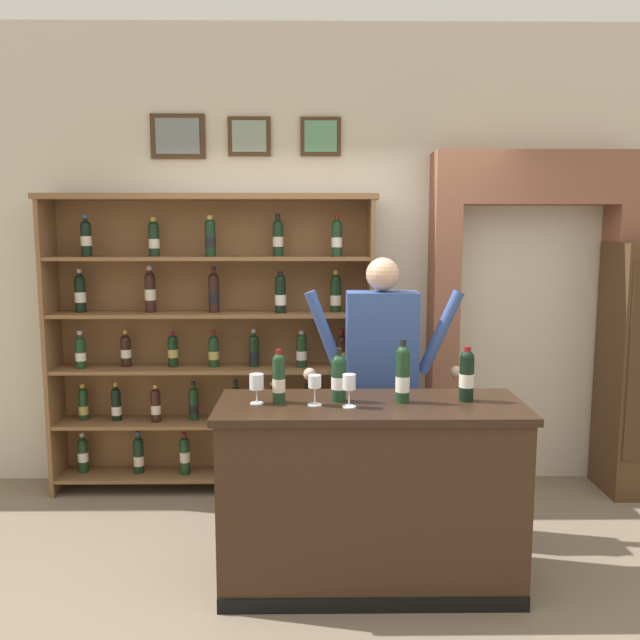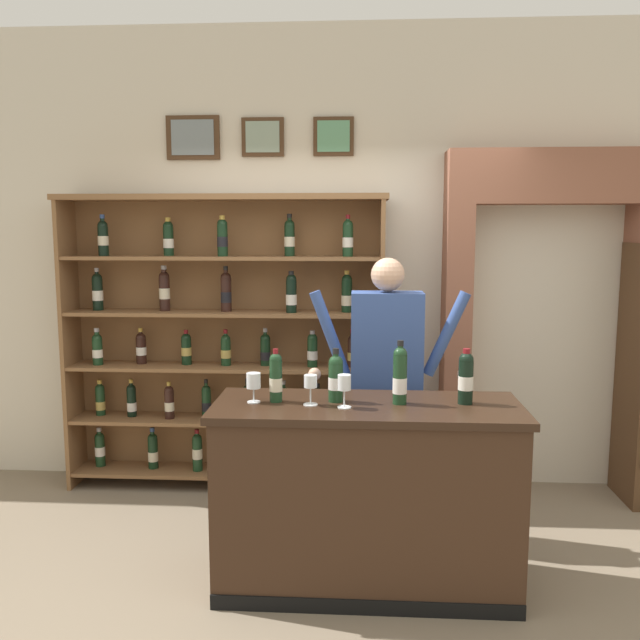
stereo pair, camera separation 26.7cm
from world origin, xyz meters
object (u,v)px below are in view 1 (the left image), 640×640
Objects in this scene: tasting_counter at (370,494)px; wine_shelf at (213,338)px; tasting_bottle_rosso at (279,378)px; tasting_bottle_grappa at (339,377)px; wine_glass_center at (349,384)px; tasting_bottle_riserva at (403,374)px; tasting_bottle_bianco at (467,375)px; shopkeeper at (382,364)px; wine_glass_left at (315,384)px; wine_glass_right at (257,384)px.

wine_shelf is at bearing 127.23° from tasting_counter.
tasting_bottle_rosso is 0.32m from tasting_bottle_grappa.
wine_glass_center is at bearing -68.19° from tasting_bottle_grappa.
tasting_bottle_bianco is at bearing 3.94° from tasting_bottle_riserva.
shopkeeper is 0.72m from tasting_bottle_bianco.
tasting_bottle_rosso is 0.65m from tasting_bottle_riserva.
wine_glass_center is at bearing -161.45° from tasting_bottle_riserva.
tasting_bottle_rosso is at bearing 179.77° from tasting_bottle_riserva.
tasting_bottle_riserva is (1.19, -1.33, 0.03)m from wine_shelf.
wine_shelf is 1.69m from wine_glass_center.
tasting_bottle_grappa is 0.15m from wine_glass_left.
wine_glass_left is at bearing 166.60° from wine_glass_center.
shopkeeper is 10.07× the size of wine_glass_center.
tasting_bottle_riserva is at bearing -86.01° from shopkeeper.
tasting_counter is 4.81× the size of tasting_bottle_riserva.
shopkeeper is at bearing 93.99° from tasting_bottle_riserva.
wine_glass_right is (-0.11, -0.02, -0.02)m from tasting_bottle_rosso.
tasting_bottle_grappa reaches higher than tasting_bottle_rosso.
tasting_bottle_bianco is 1.85× the size of wine_glass_right.
wine_glass_left is (-0.80, -0.08, -0.03)m from tasting_bottle_bianco.
wine_shelf is 8.31× the size of tasting_bottle_rosso.
tasting_bottle_grappa reaches higher than tasting_counter.
tasting_bottle_bianco reaches higher than tasting_counter.
tasting_bottle_grappa is 1.80× the size of wine_glass_right.
tasting_counter is 5.66× the size of tasting_bottle_grappa.
shopkeeper is at bearing 71.64° from wine_glass_center.
tasting_bottle_rosso reaches higher than wine_glass_left.
tasting_bottle_grappa reaches higher than wine_glass_left.
tasting_bottle_bianco is at bearing 10.78° from wine_glass_center.
wine_glass_left is (0.19, -0.06, -0.02)m from tasting_bottle_rosso.
tasting_bottle_riserva is (0.04, -0.63, 0.08)m from shopkeeper.
tasting_bottle_bianco is 0.64m from wine_glass_center.
wine_glass_left is (-0.42, -0.69, 0.04)m from shopkeeper.
tasting_bottle_riserva is 0.30m from wine_glass_center.
tasting_bottle_grappa is at bearing 111.81° from wine_glass_center.
wine_glass_left is 0.18m from wine_glass_center.
tasting_bottle_riserva is at bearing -0.23° from tasting_bottle_rosso.
tasting_counter is 0.82m from tasting_bottle_bianco.
wine_glass_center is (-0.63, -0.12, -0.02)m from tasting_bottle_bianco.
tasting_bottle_bianco is at bearing 2.33° from wine_glass_right.
wine_glass_center is (-0.12, -0.08, 0.62)m from tasting_counter.
shopkeeper is (1.15, -0.70, -0.05)m from wine_shelf.
tasting_counter is 0.88m from shopkeeper.
tasting_bottle_bianco is at bearing -40.42° from wine_shelf.
tasting_counter is 10.14× the size of wine_glass_left.
tasting_bottle_bianco is (0.68, -0.00, 0.01)m from tasting_bottle_grappa.
wine_shelf is 14.78× the size of wine_glass_left.
shopkeeper is 0.87m from tasting_bottle_rosso.
shopkeeper is 10.89× the size of wine_glass_left.
tasting_bottle_grappa is at bearing 4.05° from tasting_bottle_rosso.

